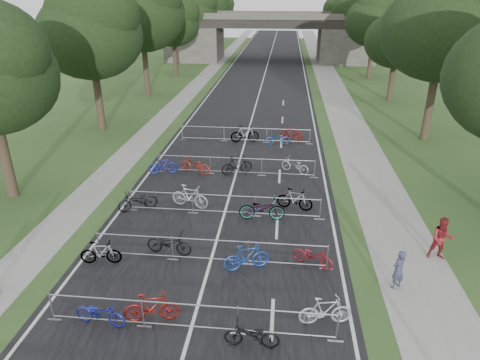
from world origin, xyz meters
name	(u,v)px	position (x,y,z in m)	size (l,w,h in m)	color
road	(263,79)	(0.00, 50.00, 0.01)	(11.00, 140.00, 0.01)	black
sidewalk_right	(329,80)	(8.00, 50.00, 0.01)	(3.00, 140.00, 0.01)	gray
sidewalk_left	(203,78)	(-7.50, 50.00, 0.01)	(2.00, 140.00, 0.01)	gray
lane_markings	(263,79)	(0.00, 50.00, 0.00)	(0.12, 140.00, 0.00)	silver
overpass_bridge	(269,37)	(0.00, 65.00, 3.53)	(31.00, 8.00, 7.05)	#413F3A
tree_left_1	(91,32)	(-11.39, 27.93, 7.30)	(7.56, 7.56, 11.53)	#33261C
tree_right_1	(446,25)	(13.11, 27.93, 7.90)	(8.18, 8.18, 12.47)	#33261C
tree_left_2	(142,12)	(-11.39, 39.93, 8.12)	(8.40, 8.40, 12.81)	#33261C
tree_right_2	(399,38)	(13.11, 39.93, 5.95)	(6.16, 6.16, 9.39)	#33261C
tree_left_3	(173,21)	(-11.39, 51.93, 6.49)	(6.72, 6.72, 10.25)	#33261C
tree_right_3	(377,19)	(13.11, 51.93, 6.92)	(7.17, 7.17, 10.93)	#33261C
tree_left_4	(193,10)	(-11.39, 63.93, 7.30)	(7.56, 7.56, 11.53)	#33261C
tree_right_4	(362,6)	(13.11, 63.93, 7.90)	(8.18, 8.18, 12.47)	#33261C
tree_left_5	(207,2)	(-11.39, 75.93, 8.12)	(8.40, 8.40, 12.81)	#33261C
tree_right_5	(349,16)	(13.11, 75.93, 5.95)	(6.16, 6.16, 9.39)	#33261C
tree_left_6	(218,9)	(-11.39, 87.93, 6.49)	(6.72, 6.72, 10.25)	#33261C
tree_right_6	(342,8)	(13.11, 87.93, 6.92)	(7.17, 7.17, 10.93)	#33261C
barrier_row_2	(190,317)	(0.00, 7.20, 0.55)	(9.70, 0.08, 1.10)	#9B9DA3
barrier_row_3	(210,251)	(0.00, 11.00, 0.55)	(9.70, 0.08, 1.10)	#9B9DA3
barrier_row_4	(224,205)	(0.00, 15.00, 0.55)	(9.70, 0.08, 1.10)	#9B9DA3
barrier_row_5	(236,166)	(0.00, 20.00, 0.55)	(9.70, 0.08, 1.10)	#9B9DA3
barrier_row_6	(245,135)	(0.00, 26.00, 0.55)	(9.70, 0.08, 1.10)	#9B9DA3
bike_8	(100,313)	(-2.96, 7.18, 0.46)	(0.61, 1.76, 0.92)	navy
bike_9	(152,307)	(-1.33, 7.51, 0.55)	(0.52, 1.84, 1.11)	maroon
bike_10	(252,336)	(2.01, 6.72, 0.45)	(0.59, 1.70, 0.90)	black
bike_11	(325,311)	(4.30, 7.96, 0.53)	(0.50, 1.75, 1.05)	silver
bike_12	(101,253)	(-4.30, 10.47, 0.50)	(0.47, 1.65, 0.99)	#9B9DA3
bike_13	(169,243)	(-1.78, 11.44, 0.50)	(0.67, 1.92, 1.01)	black
bike_14	(247,257)	(1.50, 10.69, 0.56)	(0.53, 1.86, 1.12)	#1D429F
bike_15	(313,256)	(4.09, 11.21, 0.44)	(0.59, 1.68, 0.88)	maroon
bike_16	(138,201)	(-4.30, 15.03, 0.51)	(0.67, 1.93, 1.02)	black
bike_17	(190,197)	(-1.80, 15.62, 0.60)	(0.56, 1.99, 1.20)	#9E9FA5
bike_18	(262,209)	(1.85, 14.75, 0.57)	(0.75, 2.15, 1.13)	#9B9DA3
bike_19	(295,199)	(3.41, 15.94, 0.55)	(0.51, 1.82, 1.09)	#9B9DA3
bike_20	(163,165)	(-4.30, 19.71, 0.52)	(0.49, 1.74, 1.04)	navy
bike_21	(195,165)	(-2.43, 19.98, 0.51)	(0.68, 1.96, 1.03)	maroon
bike_22	(237,165)	(0.06, 20.09, 0.58)	(0.54, 1.93, 1.16)	black
bike_23	(295,165)	(3.48, 20.67, 0.47)	(0.63, 1.81, 0.95)	#96959C
bike_25	(245,134)	(-0.02, 25.98, 0.61)	(0.58, 2.04, 1.23)	#9B9DA3
bike_26	(278,139)	(2.33, 25.63, 0.45)	(0.60, 1.72, 0.90)	#1C499B
bike_27	(292,133)	(3.33, 26.78, 0.52)	(0.49, 1.72, 1.03)	maroon
pedestrian_a	(398,270)	(7.05, 10.15, 0.78)	(0.57, 0.37, 1.56)	#34354E
pedestrian_b	(442,239)	(9.20, 12.24, 0.92)	(0.89, 0.69, 1.83)	maroon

